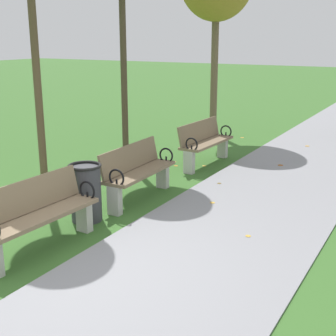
{
  "coord_description": "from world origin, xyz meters",
  "views": [
    {
      "loc": [
        3.55,
        -3.73,
        2.57
      ],
      "look_at": [
        -0.05,
        2.52,
        0.55
      ],
      "focal_mm": 50.06,
      "sensor_mm": 36.0,
      "label": 1
    }
  ],
  "objects_px": {
    "park_bench_1": "(39,214)",
    "trash_bin": "(86,192)",
    "park_bench_3": "(205,142)",
    "park_bench_2": "(138,171)"
  },
  "relations": [
    {
      "from": "park_bench_1",
      "to": "trash_bin",
      "type": "height_order",
      "value": "park_bench_1"
    },
    {
      "from": "park_bench_1",
      "to": "park_bench_2",
      "type": "xyz_separation_m",
      "value": [
        -0.0,
        2.19,
        0.0
      ]
    },
    {
      "from": "park_bench_3",
      "to": "trash_bin",
      "type": "distance_m",
      "value": 3.63
    },
    {
      "from": "park_bench_1",
      "to": "park_bench_3",
      "type": "xyz_separation_m",
      "value": [
        0.0,
        4.7,
        0.0
      ]
    },
    {
      "from": "trash_bin",
      "to": "park_bench_3",
      "type": "bearing_deg",
      "value": 87.68
    },
    {
      "from": "park_bench_1",
      "to": "trash_bin",
      "type": "bearing_deg",
      "value": 97.86
    },
    {
      "from": "park_bench_1",
      "to": "park_bench_2",
      "type": "bearing_deg",
      "value": 90.0
    },
    {
      "from": "park_bench_1",
      "to": "park_bench_2",
      "type": "height_order",
      "value": "same"
    },
    {
      "from": "trash_bin",
      "to": "park_bench_1",
      "type": "bearing_deg",
      "value": -82.14
    },
    {
      "from": "park_bench_1",
      "to": "park_bench_3",
      "type": "relative_size",
      "value": 1.0
    }
  ]
}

